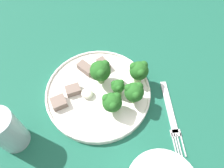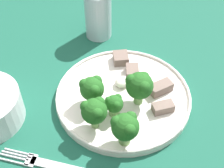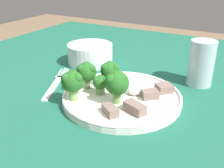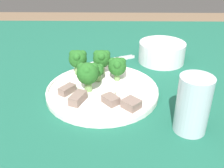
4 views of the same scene
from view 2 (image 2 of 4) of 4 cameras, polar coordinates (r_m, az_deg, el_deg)
table at (r=0.73m, az=-1.47°, el=-3.87°), size 1.34×1.20×0.76m
dinner_plate at (r=0.62m, az=2.06°, el=-2.25°), size 0.27×0.27×0.02m
fork at (r=0.55m, az=-10.25°, el=-14.56°), size 0.10×0.19×0.00m
drinking_glass at (r=0.76m, az=-2.54°, el=12.12°), size 0.06×0.06×0.12m
broccoli_floret_near_rim_left at (r=0.58m, az=5.07°, el=-0.24°), size 0.05×0.05×0.07m
broccoli_floret_center_left at (r=0.58m, az=-3.68°, el=-0.79°), size 0.05×0.05×0.06m
broccoli_floret_back_left at (r=0.54m, az=-3.26°, el=-4.93°), size 0.05×0.05×0.06m
broccoli_floret_front_left at (r=0.57m, az=0.43°, el=-3.72°), size 0.03×0.03×0.05m
broccoli_floret_center_back at (r=0.52m, az=2.44°, el=-7.84°), size 0.05×0.05×0.07m
meat_slice_front_slice at (r=0.68m, az=1.83°, el=4.62°), size 0.05×0.05×0.02m
meat_slice_middle_slice at (r=0.60m, az=9.33°, el=-4.22°), size 0.04×0.04×0.02m
meat_slice_rear_slice at (r=0.66m, az=3.73°, el=2.32°), size 0.04×0.04×0.02m
meat_slice_edge_slice at (r=0.63m, az=8.89°, el=-0.69°), size 0.05×0.04×0.02m
sauce_dollop at (r=0.63m, az=1.88°, el=0.39°), size 0.03×0.03×0.02m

